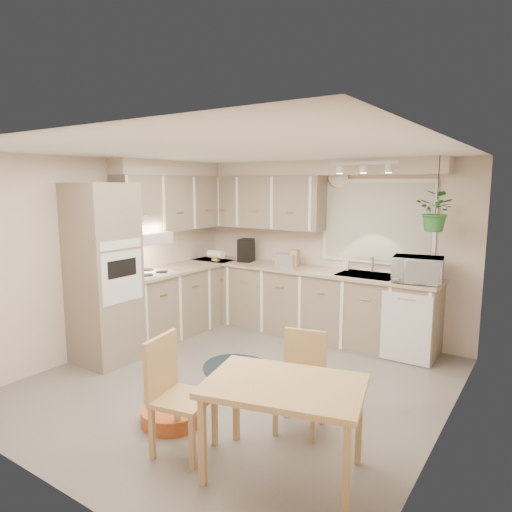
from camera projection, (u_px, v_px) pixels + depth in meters
name	position (u px, v px, depth m)	size (l,w,h in m)	color
floor	(240.00, 382.00, 4.85)	(4.20, 4.20, 0.00)	slate
ceiling	(238.00, 151.00, 4.48)	(4.20, 4.20, 0.00)	white
wall_back	(327.00, 248.00, 6.39)	(4.00, 0.04, 2.40)	beige
wall_front	(48.00, 322.00, 2.94)	(4.00, 0.04, 2.40)	beige
wall_left	(111.00, 255.00, 5.76)	(0.04, 4.20, 2.40)	beige
wall_right	(446.00, 298.00, 3.56)	(0.04, 4.20, 2.40)	beige
base_cab_left	(178.00, 301.00, 6.43)	(0.60, 1.85, 0.90)	gray
base_cab_back	(303.00, 302.00, 6.36)	(3.60, 0.60, 0.90)	gray
counter_left	(178.00, 269.00, 6.35)	(0.64, 1.89, 0.04)	tan
counter_back	(304.00, 270.00, 6.28)	(3.64, 0.64, 0.04)	tan
oven_stack	(104.00, 274.00, 5.30)	(0.65, 0.65, 2.10)	gray
wall_oven_face	(122.00, 277.00, 5.12)	(0.02, 0.56, 0.58)	silver
upper_cab_left	(175.00, 203.00, 6.39)	(0.35, 2.00, 0.75)	gray
upper_cab_back	(261.00, 202.00, 6.70)	(2.00, 0.35, 0.75)	gray
soffit_left	(173.00, 168.00, 6.33)	(0.30, 2.00, 0.20)	beige
soffit_back	(311.00, 168.00, 6.20)	(3.60, 0.30, 0.20)	beige
cooktop	(147.00, 274.00, 5.87)	(0.52, 0.58, 0.02)	silver
range_hood	(145.00, 238.00, 5.81)	(0.40, 0.60, 0.14)	silver
window_blinds	(376.00, 222.00, 5.91)	(1.40, 0.02, 1.00)	beige
window_frame	(376.00, 222.00, 5.92)	(1.50, 0.02, 1.10)	white
sink	(367.00, 278.00, 5.80)	(0.70, 0.48, 0.10)	#A7AAAE
dishwasher_front	(405.00, 329.00, 5.29)	(0.58, 0.01, 0.83)	silver
track_light_bar	(364.00, 163.00, 5.37)	(0.80, 0.04, 0.04)	silver
wall_clock	(338.00, 177.00, 6.13)	(0.30, 0.30, 0.03)	gold
dining_table	(284.00, 429.00, 3.26)	(1.11, 0.74, 0.70)	tan
chair_left	(183.00, 396.00, 3.52)	(0.43, 0.43, 0.92)	tan
chair_back	(299.00, 383.00, 3.85)	(0.39, 0.39, 0.83)	tan
braided_rug	(242.00, 371.00, 5.13)	(1.08, 0.81, 0.01)	black
pet_bed	(173.00, 414.00, 4.03)	(0.56, 0.56, 0.13)	#C26F26
microwave	(418.00, 267.00, 5.33)	(0.56, 0.31, 0.38)	silver
soap_bottle	(346.00, 268.00, 6.10)	(0.08, 0.17, 0.08)	silver
hanging_plant	(436.00, 216.00, 5.14)	(0.42, 0.46, 0.36)	#2C702F
coffee_maker	(246.00, 250.00, 6.80)	(0.19, 0.23, 0.34)	black
toaster	(286.00, 260.00, 6.45)	(0.28, 0.16, 0.17)	#A7AAAE
knife_block	(295.00, 258.00, 6.41)	(0.11, 0.11, 0.24)	tan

